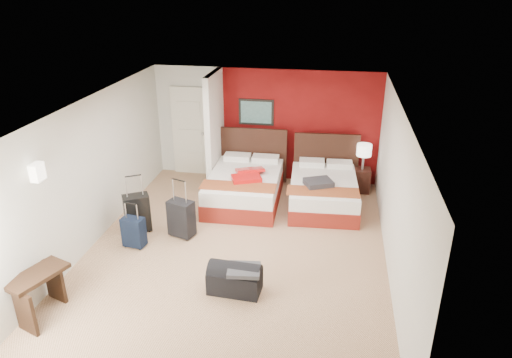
% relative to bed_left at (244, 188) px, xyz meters
% --- Properties ---
extents(ground, '(6.50, 6.50, 0.00)m').
position_rel_bed_left_xyz_m(ground, '(0.22, -1.87, -0.30)').
color(ground, tan).
rests_on(ground, ground).
extents(room_walls, '(5.02, 6.52, 2.50)m').
position_rel_bed_left_xyz_m(room_walls, '(-1.18, -0.45, 0.95)').
color(room_walls, silver).
rests_on(room_walls, ground).
extents(red_accent_panel, '(3.50, 0.04, 2.50)m').
position_rel_bed_left_xyz_m(red_accent_panel, '(0.97, 1.36, 0.95)').
color(red_accent_panel, maroon).
rests_on(red_accent_panel, ground).
extents(partition_wall, '(0.12, 1.20, 2.50)m').
position_rel_bed_left_xyz_m(partition_wall, '(-0.78, 0.74, 0.95)').
color(partition_wall, silver).
rests_on(partition_wall, ground).
extents(entry_door, '(0.82, 0.06, 2.05)m').
position_rel_bed_left_xyz_m(entry_door, '(-1.53, 1.33, 0.72)').
color(entry_door, silver).
rests_on(entry_door, ground).
extents(bed_left, '(1.46, 2.05, 0.61)m').
position_rel_bed_left_xyz_m(bed_left, '(0.00, 0.00, 0.00)').
color(bed_left, silver).
rests_on(bed_left, ground).
extents(bed_right, '(1.43, 1.97, 0.57)m').
position_rel_bed_left_xyz_m(bed_right, '(1.60, 0.08, -0.02)').
color(bed_right, silver).
rests_on(bed_right, ground).
extents(red_suitcase_open, '(0.81, 0.92, 0.10)m').
position_rel_bed_left_xyz_m(red_suitcase_open, '(0.10, -0.10, 0.35)').
color(red_suitcase_open, red).
rests_on(red_suitcase_open, bed_left).
extents(jacket_bundle, '(0.63, 0.58, 0.12)m').
position_rel_bed_left_xyz_m(jacket_bundle, '(1.50, -0.22, 0.33)').
color(jacket_bundle, '#333338').
rests_on(jacket_bundle, bed_right).
extents(nightstand, '(0.37, 0.37, 0.51)m').
position_rel_bed_left_xyz_m(nightstand, '(2.39, 0.94, -0.05)').
color(nightstand, black).
rests_on(nightstand, ground).
extents(table_lamp, '(0.33, 0.33, 0.56)m').
position_rel_bed_left_xyz_m(table_lamp, '(2.39, 0.94, 0.49)').
color(table_lamp, white).
rests_on(table_lamp, nightstand).
extents(suitcase_black, '(0.54, 0.48, 0.68)m').
position_rel_bed_left_xyz_m(suitcase_black, '(-1.68, -1.52, 0.04)').
color(suitcase_black, black).
rests_on(suitcase_black, ground).
extents(suitcase_charcoal, '(0.51, 0.40, 0.65)m').
position_rel_bed_left_xyz_m(suitcase_charcoal, '(-0.84, -1.55, 0.02)').
color(suitcase_charcoal, black).
rests_on(suitcase_charcoal, ground).
extents(suitcase_navy, '(0.40, 0.28, 0.52)m').
position_rel_bed_left_xyz_m(suitcase_navy, '(-1.53, -2.04, -0.05)').
color(suitcase_navy, black).
rests_on(suitcase_navy, ground).
extents(duffel_bag, '(0.79, 0.46, 0.39)m').
position_rel_bed_left_xyz_m(duffel_bag, '(0.43, -2.97, -0.11)').
color(duffel_bag, black).
rests_on(duffel_bag, ground).
extents(jacket_draped, '(0.50, 0.44, 0.06)m').
position_rel_bed_left_xyz_m(jacket_draped, '(0.58, -3.02, 0.12)').
color(jacket_draped, '#3B3C40').
rests_on(jacket_draped, duffel_bag).
extents(desk, '(0.66, 0.90, 0.68)m').
position_rel_bed_left_xyz_m(desk, '(-2.06, -3.94, 0.04)').
color(desk, black).
rests_on(desk, ground).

